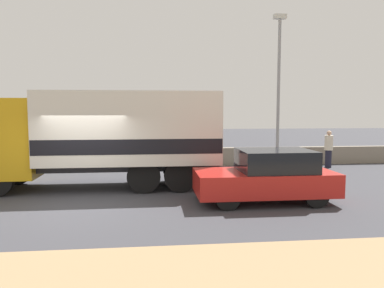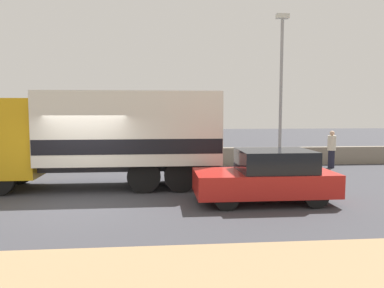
{
  "view_description": "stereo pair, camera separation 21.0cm",
  "coord_description": "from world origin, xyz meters",
  "px_view_note": "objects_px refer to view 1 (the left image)",
  "views": [
    {
      "loc": [
        2.02,
        -10.75,
        2.68
      ],
      "look_at": [
        3.29,
        0.87,
        1.6
      ],
      "focal_mm": 35.0,
      "sensor_mm": 36.0,
      "label": 1
    },
    {
      "loc": [
        2.23,
        -10.78,
        2.68
      ],
      "look_at": [
        3.29,
        0.87,
        1.6
      ],
      "focal_mm": 35.0,
      "sensor_mm": 36.0,
      "label": 2
    }
  ],
  "objects_px": {
    "street_lamp": "(279,80)",
    "pedestrian": "(329,148)",
    "car_hatchback": "(267,176)",
    "box_truck": "(104,134)"
  },
  "relations": [
    {
      "from": "car_hatchback",
      "to": "box_truck",
      "type": "bearing_deg",
      "value": -26.82
    },
    {
      "from": "pedestrian",
      "to": "car_hatchback",
      "type": "bearing_deg",
      "value": -128.85
    },
    {
      "from": "box_truck",
      "to": "car_hatchback",
      "type": "bearing_deg",
      "value": 153.18
    },
    {
      "from": "street_lamp",
      "to": "car_hatchback",
      "type": "distance_m",
      "value": 7.3
    },
    {
      "from": "car_hatchback",
      "to": "pedestrian",
      "type": "distance_m",
      "value": 7.62
    },
    {
      "from": "street_lamp",
      "to": "pedestrian",
      "type": "relative_size",
      "value": 4.02
    },
    {
      "from": "street_lamp",
      "to": "box_truck",
      "type": "xyz_separation_m",
      "value": [
        -7.33,
        -3.59,
        -2.14
      ]
    },
    {
      "from": "street_lamp",
      "to": "pedestrian",
      "type": "bearing_deg",
      "value": -3.62
    },
    {
      "from": "car_hatchback",
      "to": "pedestrian",
      "type": "xyz_separation_m",
      "value": [
        4.78,
        5.94,
        0.14
      ]
    },
    {
      "from": "box_truck",
      "to": "street_lamp",
      "type": "bearing_deg",
      "value": -153.88
    }
  ]
}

